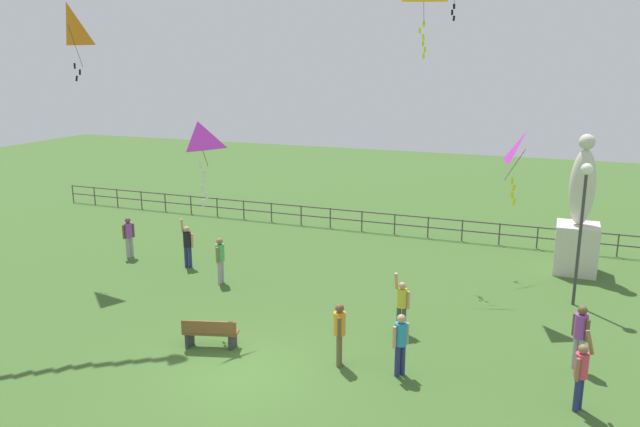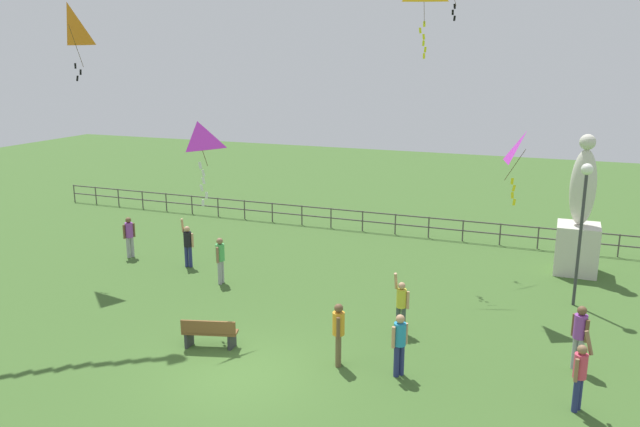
{
  "view_description": "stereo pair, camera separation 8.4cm",
  "coord_description": "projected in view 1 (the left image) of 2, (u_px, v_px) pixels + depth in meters",
  "views": [
    {
      "loc": [
        7.0,
        -12.58,
        7.69
      ],
      "look_at": [
        -0.38,
        6.48,
        2.64
      ],
      "focal_mm": 35.08,
      "sensor_mm": 36.0,
      "label": 1
    },
    {
      "loc": [
        7.08,
        -12.55,
        7.69
      ],
      "look_at": [
        -0.38,
        6.48,
        2.64
      ],
      "focal_mm": 35.08,
      "sensor_mm": 36.0,
      "label": 2
    }
  ],
  "objects": [
    {
      "name": "statue_monument",
      "position": [
        578.0,
        227.0,
        22.83
      ],
      "size": [
        1.49,
        1.49,
        5.13
      ],
      "color": "beige",
      "rests_on": "ground_plane"
    },
    {
      "name": "waterfront_railing",
      "position": [
        380.0,
        219.0,
        28.34
      ],
      "size": [
        36.0,
        0.06,
        0.95
      ],
      "color": "#4C4742",
      "rests_on": "ground_plane"
    },
    {
      "name": "lamppost",
      "position": [
        583.0,
        204.0,
        19.36
      ],
      "size": [
        0.36,
        0.36,
        4.61
      ],
      "color": "#38383D",
      "rests_on": "ground_plane"
    },
    {
      "name": "person_5",
      "position": [
        129.0,
        235.0,
        24.71
      ],
      "size": [
        0.3,
        0.45,
        1.64
      ],
      "color": "#99999E",
      "rests_on": "ground_plane"
    },
    {
      "name": "person_6",
      "position": [
        220.0,
        258.0,
        21.82
      ],
      "size": [
        0.31,
        0.5,
        1.66
      ],
      "color": "#99999E",
      "rests_on": "ground_plane"
    },
    {
      "name": "kite_5",
      "position": [
        525.0,
        151.0,
        18.78
      ],
      "size": [
        0.93,
        0.94,
        2.24
      ],
      "color": "#B22DB2"
    },
    {
      "name": "kite_0",
      "position": [
        68.0,
        26.0,
        21.96
      ],
      "size": [
        1.22,
        0.81,
        2.7
      ],
      "color": "orange"
    },
    {
      "name": "person_2",
      "position": [
        401.0,
        341.0,
        15.42
      ],
      "size": [
        0.33,
        0.42,
        1.63
      ],
      "color": "navy",
      "rests_on": "ground_plane"
    },
    {
      "name": "kite_2",
      "position": [
        199.0,
        141.0,
        17.88
      ],
      "size": [
        0.86,
        1.07,
        2.4
      ],
      "color": "#B22DB2"
    },
    {
      "name": "park_bench",
      "position": [
        210.0,
        333.0,
        16.99
      ],
      "size": [
        1.55,
        0.81,
        0.85
      ],
      "color": "brown",
      "rests_on": "ground_plane"
    },
    {
      "name": "person_1",
      "position": [
        187.0,
        243.0,
        23.57
      ],
      "size": [
        0.5,
        0.3,
        1.88
      ],
      "color": "navy",
      "rests_on": "ground_plane"
    },
    {
      "name": "person_3",
      "position": [
        580.0,
        333.0,
        15.71
      ],
      "size": [
        0.4,
        0.39,
        1.73
      ],
      "color": "#99999E",
      "rests_on": "ground_plane"
    },
    {
      "name": "person_7",
      "position": [
        402.0,
        303.0,
        17.9
      ],
      "size": [
        0.46,
        0.3,
        1.8
      ],
      "color": "#3F4C47",
      "rests_on": "ground_plane"
    },
    {
      "name": "person_4",
      "position": [
        339.0,
        330.0,
        15.94
      ],
      "size": [
        0.31,
        0.49,
        1.69
      ],
      "color": "brown",
      "rests_on": "ground_plane"
    },
    {
      "name": "person_0",
      "position": [
        581.0,
        372.0,
        13.88
      ],
      "size": [
        0.4,
        0.47,
        1.87
      ],
      "color": "navy",
      "rests_on": "ground_plane"
    },
    {
      "name": "ground_plane",
      "position": [
        241.0,
        374.0,
        15.69
      ],
      "size": [
        80.0,
        80.0,
        0.0
      ],
      "primitive_type": "plane",
      "color": "#3D6028"
    }
  ]
}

